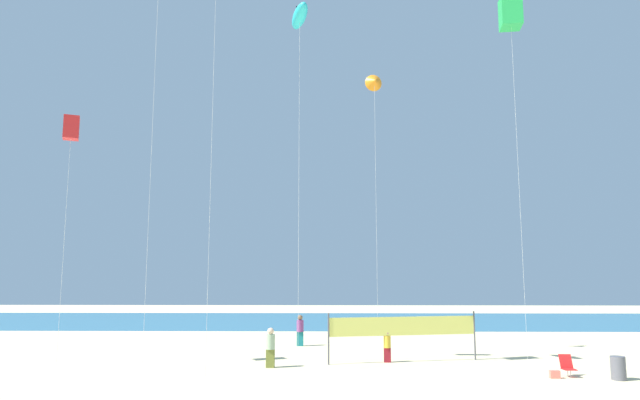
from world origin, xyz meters
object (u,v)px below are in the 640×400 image
(kite_cyan_inflatable, at_px, (300,16))
(volleyball_net, at_px, (403,328))
(beachgoer_mustard_shirt, at_px, (387,345))
(kite_orange_delta, at_px, (374,82))
(beachgoer_sage_shirt, at_px, (270,346))
(kite_green_box, at_px, (510,13))
(folding_beach_chair, at_px, (567,365))
(beach_handbag, at_px, (555,374))
(trash_barrel, at_px, (618,368))
(beachgoer_plum_shirt, at_px, (300,329))
(kite_red_box, at_px, (71,128))

(kite_cyan_inflatable, bearing_deg, volleyball_net, 30.37)
(beachgoer_mustard_shirt, xyz_separation_m, kite_orange_delta, (-0.29, 1.83, 14.05))
(beachgoer_sage_shirt, bearing_deg, kite_orange_delta, -139.77)
(beachgoer_sage_shirt, bearing_deg, kite_cyan_inflatable, 144.24)
(volleyball_net, bearing_deg, kite_green_box, -16.71)
(folding_beach_chair, bearing_deg, kite_cyan_inflatable, 150.46)
(beachgoer_mustard_shirt, bearing_deg, beach_handbag, 140.08)
(trash_barrel, distance_m, kite_green_box, 17.17)
(kite_cyan_inflatable, distance_m, kite_green_box, 10.57)
(folding_beach_chair, bearing_deg, beachgoer_plum_shirt, 114.70)
(kite_orange_delta, bearing_deg, beach_handbag, -41.09)
(beachgoer_mustard_shirt, relative_size, kite_green_box, 0.08)
(beachgoer_mustard_shirt, height_order, kite_red_box, kite_red_box)
(volleyball_net, xyz_separation_m, kite_cyan_inflatable, (-5.02, -2.94, 14.83))
(beachgoer_plum_shirt, distance_m, trash_barrel, 17.11)
(volleyball_net, relative_size, kite_red_box, 0.63)
(beachgoer_plum_shirt, relative_size, folding_beach_chair, 2.06)
(folding_beach_chair, distance_m, volleyball_net, 7.45)
(kite_cyan_inflatable, bearing_deg, beachgoer_sage_shirt, 137.40)
(volleyball_net, height_order, kite_green_box, kite_green_box)
(trash_barrel, bearing_deg, kite_green_box, 133.47)
(beachgoer_plum_shirt, xyz_separation_m, folding_beach_chair, (11.78, -9.75, -0.51))
(beach_handbag, distance_m, kite_red_box, 24.34)
(folding_beach_chair, height_order, trash_barrel, trash_barrel)
(volleyball_net, bearing_deg, beachgoer_sage_shirt, -165.01)
(beachgoer_mustard_shirt, relative_size, beach_handbag, 3.80)
(folding_beach_chair, relative_size, beach_handbag, 2.22)
(volleyball_net, bearing_deg, beachgoer_mustard_shirt, -175.23)
(beach_handbag, bearing_deg, beachgoer_mustard_shirt, 147.84)
(beachgoer_sage_shirt, relative_size, beachgoer_mustard_shirt, 1.18)
(beach_handbag, bearing_deg, volleyball_net, 143.83)
(folding_beach_chair, height_order, kite_orange_delta, kite_orange_delta)
(beachgoer_plum_shirt, height_order, kite_green_box, kite_green_box)
(beachgoer_mustard_shirt, relative_size, trash_barrel, 1.62)
(beachgoer_sage_shirt, xyz_separation_m, kite_orange_delta, (5.26, 3.46, 13.91))
(trash_barrel, relative_size, kite_orange_delta, 0.06)
(beachgoer_sage_shirt, distance_m, kite_red_box, 14.05)
(beachgoer_mustard_shirt, bearing_deg, kite_cyan_inflatable, 26.57)
(kite_cyan_inflatable, xyz_separation_m, kite_red_box, (-10.96, 0.59, -5.27))
(kite_cyan_inflatable, height_order, kite_orange_delta, kite_cyan_inflatable)
(folding_beach_chair, distance_m, beach_handbag, 0.88)
(folding_beach_chair, distance_m, trash_barrel, 1.89)
(beachgoer_plum_shirt, relative_size, volleyball_net, 0.25)
(beachgoer_mustard_shirt, xyz_separation_m, volleyball_net, (0.81, 0.07, 0.82))
(beachgoer_sage_shirt, height_order, beachgoer_plum_shirt, beachgoer_plum_shirt)
(beachgoer_mustard_shirt, xyz_separation_m, kite_red_box, (-15.16, -2.28, 10.37))
(beachgoer_sage_shirt, distance_m, folding_beach_chair, 12.89)
(kite_green_box, bearing_deg, beach_handbag, -85.22)
(beachgoer_plum_shirt, distance_m, kite_orange_delta, 15.16)
(folding_beach_chair, height_order, kite_green_box, kite_green_box)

